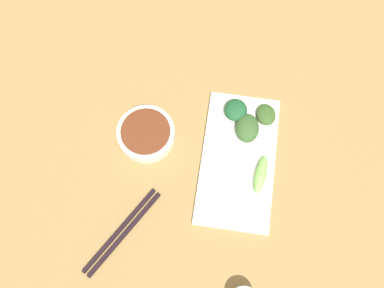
{
  "coord_description": "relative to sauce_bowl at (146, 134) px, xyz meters",
  "views": [
    {
      "loc": [
        0.02,
        -0.3,
        0.94
      ],
      "look_at": [
        -0.02,
        0.02,
        0.05
      ],
      "focal_mm": 38.86,
      "sensor_mm": 36.0,
      "label": 1
    }
  ],
  "objects": [
    {
      "name": "sauce_bowl",
      "position": [
        0.0,
        0.0,
        0.0
      ],
      "size": [
        0.13,
        0.13,
        0.04
      ],
      "color": "silver",
      "rests_on": "tabletop"
    },
    {
      "name": "chopsticks",
      "position": [
        -0.01,
        -0.23,
        -0.02
      ],
      "size": [
        0.14,
        0.21,
        0.01
      ],
      "rotation": [
        0.0,
        0.0,
        -0.54
      ],
      "color": "black",
      "rests_on": "tabletop"
    },
    {
      "name": "broccoli_leafy_0",
      "position": [
        0.23,
        0.05,
        0.01
      ],
      "size": [
        0.06,
        0.08,
        0.03
      ],
      "primitive_type": "ellipsoid",
      "rotation": [
        0.0,
        0.0,
        0.06
      ],
      "color": "#2C4B22",
      "rests_on": "serving_plate"
    },
    {
      "name": "tabletop",
      "position": [
        0.13,
        -0.03,
        -0.03
      ],
      "size": [
        2.1,
        2.1,
        0.02
      ],
      "primitive_type": "cube",
      "color": "olive",
      "rests_on": "ground"
    },
    {
      "name": "broccoli_leafy_1",
      "position": [
        0.2,
        0.09,
        0.01
      ],
      "size": [
        0.06,
        0.06,
        0.03
      ],
      "primitive_type": "ellipsoid",
      "rotation": [
        0.0,
        0.0,
        0.14
      ],
      "color": "#194624",
      "rests_on": "serving_plate"
    },
    {
      "name": "broccoli_leafy_2",
      "position": [
        0.27,
        0.09,
        0.0
      ],
      "size": [
        0.06,
        0.06,
        0.02
      ],
      "primitive_type": "ellipsoid",
      "rotation": [
        0.0,
        0.0,
        0.24
      ],
      "color": "#2D491D",
      "rests_on": "serving_plate"
    },
    {
      "name": "serving_plate",
      "position": [
        0.22,
        -0.03,
        -0.01
      ],
      "size": [
        0.17,
        0.32,
        0.01
      ],
      "primitive_type": "cube",
      "color": "silver",
      "rests_on": "tabletop"
    },
    {
      "name": "broccoli_stalk_3",
      "position": [
        0.27,
        -0.06,
        0.0
      ],
      "size": [
        0.04,
        0.09,
        0.02
      ],
      "primitive_type": "ellipsoid",
      "rotation": [
        0.0,
        0.0,
        -0.13
      ],
      "color": "#70B24C",
      "rests_on": "serving_plate"
    }
  ]
}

